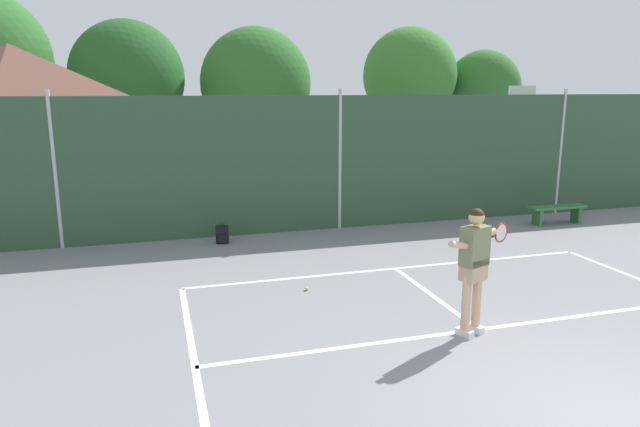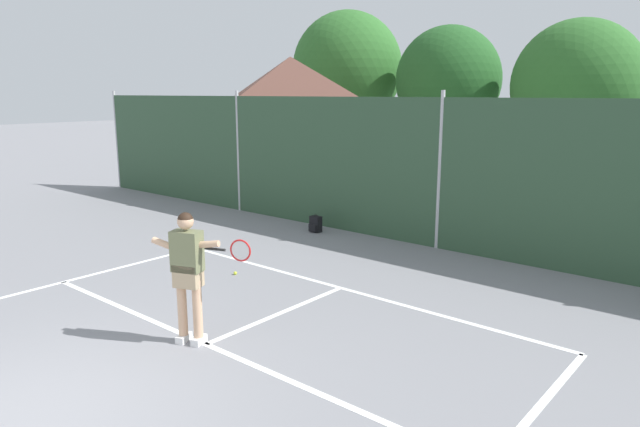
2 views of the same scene
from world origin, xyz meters
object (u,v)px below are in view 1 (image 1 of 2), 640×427
at_px(basketball_hoop, 519,128).
at_px(backpack_black, 222,235).
at_px(tennis_ball, 307,289).
at_px(tennis_player, 474,260).
at_px(courtside_bench, 557,210).

xyz_separation_m(basketball_hoop, backpack_black, (-9.23, -2.17, -2.12)).
bearing_deg(backpack_black, basketball_hoop, 13.20).
height_order(tennis_ball, backpack_black, backpack_black).
bearing_deg(basketball_hoop, tennis_ball, -144.98).
relative_size(tennis_player, backpack_black, 4.01).
relative_size(basketball_hoop, backpack_black, 7.67).
distance_m(basketball_hoop, tennis_player, 10.42).
height_order(tennis_player, courtside_bench, tennis_player).
bearing_deg(basketball_hoop, tennis_player, -128.14).
bearing_deg(courtside_bench, tennis_ball, -158.45).
bearing_deg(tennis_ball, courtside_bench, 21.55).
xyz_separation_m(basketball_hoop, tennis_player, (-6.39, -8.14, -1.20)).
relative_size(tennis_player, courtside_bench, 1.16).
relative_size(basketball_hoop, courtside_bench, 2.22).
distance_m(basketball_hoop, courtside_bench, 3.42).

